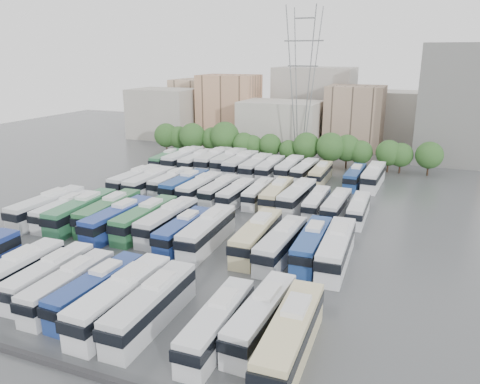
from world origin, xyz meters
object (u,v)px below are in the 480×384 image
at_px(bus_r3_s5, 241,164).
at_px(bus_r1_s10, 257,236).
at_px(bus_r1_s0, 47,207).
at_px(bus_r0_s12, 261,316).
at_px(bus_r0_s7, 97,289).
at_px(bus_r3_s4, 229,161).
at_px(bus_r3_s2, 198,161).
at_px(bus_r2_s6, 220,190).
at_px(bus_r2_s10, 297,197).
at_px(bus_r3_s12, 355,177).
at_px(bus_r2_s3, 172,182).
at_px(bus_r1_s6, 168,221).
at_px(bus_r1_s2, 82,212).
at_px(bus_r2_s1, 136,180).
at_px(bus_r3_s7, 271,168).
at_px(bus_r3_s1, 183,159).
at_px(bus_r0_s8, 121,298).
at_px(bus_r3_s3, 214,160).
at_px(bus_r0_s13, 291,336).
at_px(electricity_pylon, 302,77).
at_px(bus_r0_s5, 50,275).
at_px(bus_r1_s8, 207,231).
at_px(bus_r1_s1, 65,210).
at_px(bus_r2_s13, 358,209).
at_px(bus_r2_s7, 236,194).
at_px(bus_r3_s8, 290,168).
at_px(bus_r1_s3, 109,212).
at_px(bus_r1_s7, 183,230).
at_px(bus_r0_s4, 12,275).
at_px(bus_r2_s12, 336,206).
at_px(bus_r1_s13, 336,248).
at_px(bus_r3_s0, 167,160).
at_px(bus_r1_s12, 312,244).
at_px(bus_r1_s5, 145,219).
at_px(bus_r2_s8, 258,193).
at_px(bus_r1_s11, 281,244).
at_px(bus_r0_s6, 69,285).
at_px(bus_r3_s6, 256,167).
at_px(bus_r1_s4, 118,219).
at_px(bus_r2_s9, 277,195).
at_px(bus_r2_s11, 316,203).
at_px(apartment_tower, 451,104).
at_px(bus_r0_s11, 217,323).
at_px(bus_r0_s9, 151,305).

bearing_deg(bus_r3_s5, bus_r1_s10, -65.25).
bearing_deg(bus_r1_s0, bus_r0_s12, -20.69).
height_order(bus_r0_s7, bus_r3_s4, bus_r3_s4).
bearing_deg(bus_r3_s2, bus_r2_s6, -52.36).
xyz_separation_m(bus_r2_s10, bus_r3_s12, (6.49, 16.94, -0.19)).
bearing_deg(bus_r2_s3, bus_r1_s6, -59.87).
distance_m(bus_r1_s0, bus_r1_s2, 6.16).
distance_m(bus_r2_s1, bus_r3_s7, 26.62).
bearing_deg(bus_r3_s1, bus_r2_s3, -66.83).
distance_m(bus_r0_s8, bus_r3_s3, 58.19).
distance_m(bus_r0_s13, bus_r1_s6, 30.61).
bearing_deg(bus_r2_s10, electricity_pylon, 107.01).
height_order(bus_r0_s5, bus_r1_s8, bus_r1_s8).
height_order(bus_r0_s7, bus_r1_s1, bus_r0_s7).
bearing_deg(bus_r0_s5, bus_r3_s4, 91.61).
bearing_deg(bus_r2_s13, bus_r2_s7, 177.64).
bearing_deg(bus_r3_s8, bus_r1_s1, -121.77).
relative_size(bus_r1_s3, bus_r1_s8, 1.01).
bearing_deg(bus_r1_s6, bus_r1_s7, -29.76).
bearing_deg(bus_r1_s1, bus_r2_s13, 21.65).
relative_size(bus_r0_s4, bus_r3_s8, 1.05).
height_order(bus_r1_s6, bus_r2_s12, bus_r1_s6).
bearing_deg(bus_r2_s10, bus_r1_s13, -59.56).
xyz_separation_m(bus_r0_s13, bus_r1_s0, (-42.55, 18.25, -0.02)).
distance_m(bus_r1_s2, bus_r3_s0, 35.79).
relative_size(bus_r1_s8, bus_r3_s7, 1.09).
relative_size(bus_r1_s8, bus_r1_s12, 1.05).
bearing_deg(bus_r0_s13, bus_r3_s2, 121.85).
distance_m(bus_r1_s5, bus_r2_s8, 20.92).
relative_size(bus_r1_s11, bus_r2_s6, 1.10).
relative_size(electricity_pylon, bus_r2_s8, 3.08).
distance_m(bus_r0_s8, bus_r2_s6, 37.36).
height_order(bus_r0_s6, bus_r1_s2, bus_r1_s2).
height_order(electricity_pylon, bus_r2_s10, electricity_pylon).
relative_size(bus_r2_s10, bus_r3_s6, 0.99).
relative_size(bus_r1_s3, bus_r1_s4, 1.02).
height_order(bus_r0_s4, bus_r1_s11, bus_r0_s4).
xyz_separation_m(bus_r0_s8, bus_r1_s8, (-0.00, 18.33, -0.03)).
distance_m(bus_r0_s6, bus_r0_s8, 6.59).
height_order(bus_r0_s12, bus_r3_s8, bus_r3_s8).
xyz_separation_m(bus_r2_s9, bus_r2_s12, (9.98, -1.71, -0.16)).
distance_m(bus_r1_s4, bus_r2_s12, 32.04).
bearing_deg(bus_r2_s11, apartment_tower, 66.82).
height_order(bus_r0_s11, bus_r3_s8, bus_r3_s8).
bearing_deg(bus_r2_s6, bus_r3_s1, 134.38).
relative_size(bus_r0_s13, bus_r2_s12, 1.18).
bearing_deg(electricity_pylon, bus_r0_s8, -87.71).
distance_m(bus_r0_s5, bus_r0_s9, 13.28).
distance_m(bus_r1_s2, bus_r2_s11, 35.03).
bearing_deg(bus_r0_s12, bus_r1_s2, 156.05).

